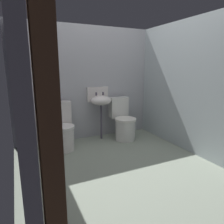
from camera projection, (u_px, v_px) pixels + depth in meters
ground_plane at (121, 166)px, 2.97m from camera, size 2.82×2.99×0.08m
wall_back at (89, 84)px, 3.92m from camera, size 2.82×0.10×2.10m
wall_left at (19, 96)px, 2.30m from camera, size 0.10×2.79×2.10m
wall_right at (187, 87)px, 3.35m from camera, size 0.10×2.79×2.10m
wooden_door_post at (49, 120)px, 1.26m from camera, size 0.14×0.14×2.10m
toilet_left at (62, 130)px, 3.46m from camera, size 0.47×0.64×0.78m
toilet_right at (123, 122)px, 3.95m from camera, size 0.41×0.60×0.78m
sink at (100, 100)px, 3.86m from camera, size 0.42×0.35×0.99m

